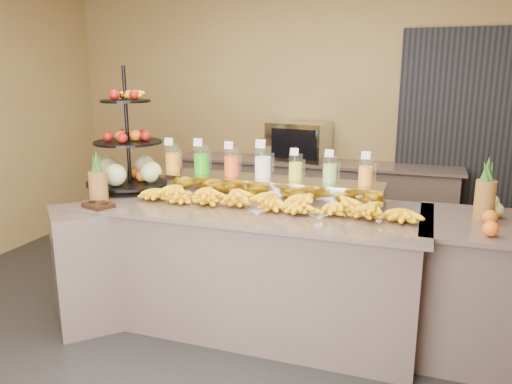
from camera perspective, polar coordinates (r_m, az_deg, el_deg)
The scene contains 19 objects.
ground at distance 3.73m, azimuth -2.03°, elevation -16.66°, with size 6.00×6.00×0.00m, color black.
room_envelope at distance 3.91m, azimuth 4.67°, elevation 13.53°, with size 6.04×5.02×2.82m.
buffet_counter at distance 3.78m, azimuth -2.29°, elevation -8.36°, with size 2.75×1.25×0.93m.
right_counter at distance 3.71m, azimuth 26.14°, elevation -10.20°, with size 1.08×0.88×0.93m.
back_ledge at distance 5.56m, azimuth 6.36°, elevation -1.17°, with size 3.10×0.55×0.93m.
pitcher_tray at distance 3.87m, azimuth 0.78°, elevation 0.56°, with size 1.85×0.30×0.15m, color gray.
juice_pitcher_orange_a at distance 4.14m, azimuth -9.51°, elevation 3.70°, with size 0.12×0.12×0.29m.
juice_pitcher_green at distance 4.03m, azimuth -6.26°, elevation 3.55°, with size 0.12×0.13×0.30m.
juice_pitcher_orange_b at distance 3.92m, azimuth -2.82°, elevation 3.29°, with size 0.12×0.12×0.29m.
juice_pitcher_milk at distance 3.83m, azimuth 0.79°, elevation 3.20°, with size 0.13×0.13×0.31m.
juice_pitcher_lemon at distance 3.76m, azimuth 4.55°, elevation 2.67°, with size 0.11×0.11×0.26m.
juice_pitcher_lime at distance 3.71m, azimuth 8.44°, elevation 2.42°, with size 0.11×0.11×0.26m.
juice_pitcher_orange_c at distance 3.67m, azimuth 12.43°, elevation 2.13°, with size 0.11×0.11×0.26m.
banana_heap at distance 3.54m, azimuth 1.76°, elevation -0.65°, with size 2.10×0.19×0.17m.
fruit_stand at distance 4.21m, azimuth -13.74°, elevation 3.67°, with size 0.82×0.82×0.99m.
condiment_caddy at distance 3.75m, azimuth -17.57°, elevation -1.44°, with size 0.20×0.15×0.03m, color black.
pineapple_left_a at distance 3.86m, azimuth -17.60°, elevation 0.95°, with size 0.14×0.14×0.39m.
pineapple_left_b at distance 4.37m, azimuth -9.33°, elevation 2.96°, with size 0.13×0.13×0.41m.
oven_warmer at distance 5.46m, azimuth 4.93°, elevation 5.78°, with size 0.62×0.44×0.42m, color gray.
Camera 1 is at (1.18, -2.99, 1.88)m, focal length 35.00 mm.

